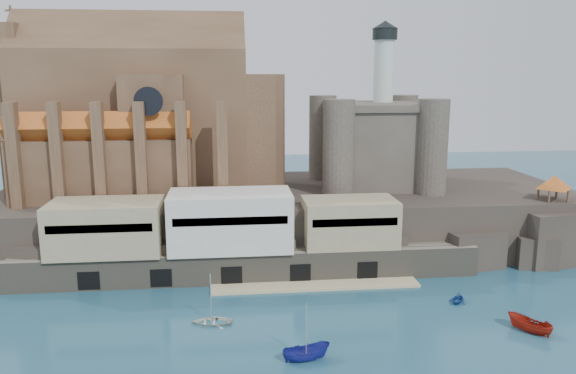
% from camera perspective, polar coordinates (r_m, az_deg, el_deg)
% --- Properties ---
extents(ground, '(300.00, 300.00, 0.00)m').
position_cam_1_polar(ground, '(65.81, 3.52, -15.86)').
color(ground, navy).
rests_on(ground, ground).
extents(promontory, '(100.00, 36.00, 10.00)m').
position_cam_1_polar(promontory, '(100.68, -0.27, -3.03)').
color(promontory, black).
rests_on(promontory, ground).
extents(quay, '(70.00, 12.00, 13.05)m').
position_cam_1_polar(quay, '(84.19, -5.95, -5.22)').
color(quay, '#6A6455').
rests_on(quay, ground).
extents(church, '(47.00, 25.93, 30.51)m').
position_cam_1_polar(church, '(100.74, -14.20, 6.57)').
color(church, '#503825').
rests_on(church, promontory).
extents(castle_keep, '(21.20, 21.20, 29.30)m').
position_cam_1_polar(castle_keep, '(102.74, 8.72, 4.74)').
color(castle_keep, '#443E36').
rests_on(castle_keep, promontory).
extents(rock_outcrop, '(14.50, 10.50, 8.70)m').
position_cam_1_polar(rock_outcrop, '(101.76, 25.02, -4.51)').
color(rock_outcrop, black).
rests_on(rock_outcrop, ground).
extents(pavilion, '(6.40, 6.40, 5.40)m').
position_cam_1_polar(pavilion, '(100.00, 25.40, 0.32)').
color(pavilion, '#503825').
rests_on(pavilion, rock_outcrop).
extents(boat_2, '(2.41, 2.37, 5.36)m').
position_cam_1_polar(boat_2, '(63.07, 1.85, -17.14)').
color(boat_2, navy).
rests_on(boat_2, ground).
extents(boat_5, '(2.90, 2.91, 5.45)m').
position_cam_1_polar(boat_5, '(74.73, 23.27, -13.34)').
color(boat_5, maroon).
rests_on(boat_5, ground).
extents(boat_6, '(1.33, 3.63, 4.98)m').
position_cam_1_polar(boat_6, '(71.66, -7.77, -13.55)').
color(boat_6, silver).
rests_on(boat_6, ground).
extents(boat_7, '(3.19, 3.06, 3.19)m').
position_cam_1_polar(boat_7, '(80.21, 16.84, -11.14)').
color(boat_7, navy).
rests_on(boat_7, ground).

